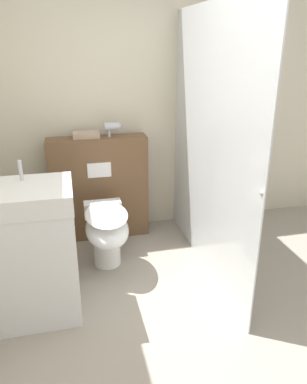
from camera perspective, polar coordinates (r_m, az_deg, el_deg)
The scene contains 8 objects.
ground_plane at distance 2.61m, azimuth 7.31°, elevation -23.00°, with size 12.00×12.00×0.00m, color #9E9384.
wall_back at distance 3.77m, azimuth -2.08°, elevation 12.84°, with size 8.00×0.06×2.50m.
partition_panel at distance 3.71m, azimuth -8.24°, elevation 0.59°, with size 0.94×0.23×1.01m.
shower_glass at distance 3.02m, azimuth 8.40°, elevation 6.69°, with size 0.04×1.83×2.12m.
toilet at distance 3.22m, azimuth -7.16°, elevation -5.88°, with size 0.36×0.67×0.54m.
sink_vanity at distance 2.74m, azimuth -18.40°, elevation -8.78°, with size 0.65×0.50×1.11m.
hair_drier at distance 3.55m, azimuth -6.26°, elevation 9.87°, with size 0.16×0.08×0.14m.
folded_towel at distance 3.57m, azimuth -10.24°, elevation 8.58°, with size 0.24×0.16×0.05m.
Camera 1 is at (-0.71, -1.72, 1.83)m, focal length 35.00 mm.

